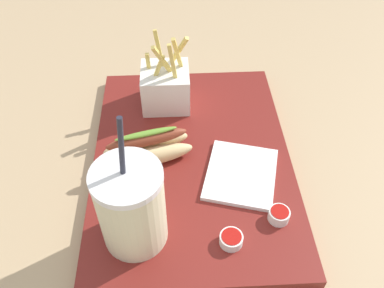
# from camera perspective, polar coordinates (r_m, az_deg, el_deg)

# --- Properties ---
(ground_plane) EXTENTS (2.40, 2.40, 0.02)m
(ground_plane) POSITION_cam_1_polar(r_m,az_deg,el_deg) (0.73, 0.00, -3.27)
(ground_plane) COLOR tan
(food_tray) EXTENTS (0.48, 0.34, 0.02)m
(food_tray) POSITION_cam_1_polar(r_m,az_deg,el_deg) (0.71, 0.00, -2.22)
(food_tray) COLOR maroon
(food_tray) RESTS_ON ground_plane
(soda_cup) EXTENTS (0.09, 0.09, 0.23)m
(soda_cup) POSITION_cam_1_polar(r_m,az_deg,el_deg) (0.56, -8.58, -8.77)
(soda_cup) COLOR beige
(soda_cup) RESTS_ON food_tray
(fries_basket) EXTENTS (0.09, 0.09, 0.15)m
(fries_basket) POSITION_cam_1_polar(r_m,az_deg,el_deg) (0.79, -3.75, 8.16)
(fries_basket) COLOR white
(fries_basket) RESTS_ON food_tray
(hot_dog_1) EXTENTS (0.09, 0.16, 0.06)m
(hot_dog_1) POSITION_cam_1_polar(r_m,az_deg,el_deg) (0.69, -6.27, -0.51)
(hot_dog_1) COLOR #E5C689
(hot_dog_1) RESTS_ON food_tray
(ketchup_cup_1) EXTENTS (0.03, 0.03, 0.02)m
(ketchup_cup_1) POSITION_cam_1_polar(r_m,az_deg,el_deg) (0.60, 5.57, -13.23)
(ketchup_cup_1) COLOR white
(ketchup_cup_1) RESTS_ON food_tray
(ketchup_cup_2) EXTENTS (0.03, 0.03, 0.02)m
(ketchup_cup_2) POSITION_cam_1_polar(r_m,az_deg,el_deg) (0.63, 12.22, -9.75)
(ketchup_cup_2) COLOR white
(ketchup_cup_2) RESTS_ON food_tray
(napkin_stack) EXTENTS (0.15, 0.14, 0.01)m
(napkin_stack) POSITION_cam_1_polar(r_m,az_deg,el_deg) (0.68, 6.95, -4.24)
(napkin_stack) COLOR white
(napkin_stack) RESTS_ON food_tray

